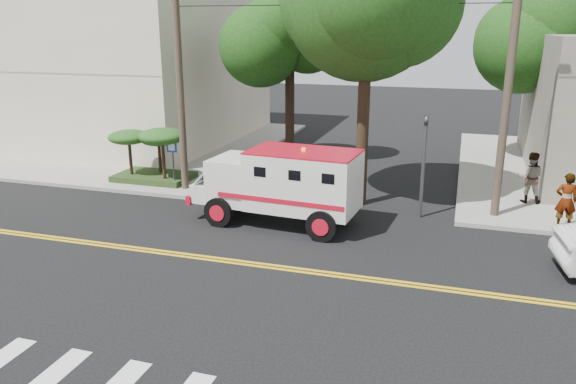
% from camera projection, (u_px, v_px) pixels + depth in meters
% --- Properties ---
extents(ground, '(100.00, 100.00, 0.00)m').
position_uv_depth(ground, '(266.00, 266.00, 15.82)').
color(ground, black).
rests_on(ground, ground).
extents(sidewalk_nw, '(17.00, 17.00, 0.15)m').
position_uv_depth(sidewalk_nw, '(122.00, 143.00, 32.01)').
color(sidewalk_nw, gray).
rests_on(sidewalk_nw, ground).
extents(building_left, '(16.00, 14.00, 10.00)m').
position_uv_depth(building_left, '(99.00, 50.00, 32.51)').
color(building_left, beige).
rests_on(building_left, sidewalk_nw).
extents(utility_pole_left, '(0.28, 0.28, 9.00)m').
position_uv_depth(utility_pole_left, '(180.00, 80.00, 21.63)').
color(utility_pole_left, '#382D23').
rests_on(utility_pole_left, ground).
extents(utility_pole_right, '(0.28, 0.28, 9.00)m').
position_uv_depth(utility_pole_right, '(508.00, 89.00, 18.41)').
color(utility_pole_right, '#382D23').
rests_on(utility_pole_right, ground).
extents(tree_main, '(6.08, 5.70, 9.85)m').
position_uv_depth(tree_main, '(379.00, 4.00, 18.89)').
color(tree_main, black).
rests_on(tree_main, ground).
extents(tree_left, '(4.48, 4.20, 7.70)m').
position_uv_depth(tree_left, '(295.00, 43.00, 25.74)').
color(tree_left, black).
rests_on(tree_left, ground).
extents(tree_right, '(4.80, 4.50, 8.20)m').
position_uv_depth(tree_right, '(558.00, 35.00, 25.98)').
color(tree_right, black).
rests_on(tree_right, ground).
extents(traffic_signal, '(0.15, 0.18, 3.60)m').
position_uv_depth(traffic_signal, '(424.00, 156.00, 19.22)').
color(traffic_signal, '#3F3F42').
rests_on(traffic_signal, ground).
extents(accessibility_sign, '(0.45, 0.10, 2.02)m').
position_uv_depth(accessibility_sign, '(173.00, 157.00, 22.85)').
color(accessibility_sign, '#3F3F42').
rests_on(accessibility_sign, ground).
extents(palm_planter, '(3.52, 2.63, 2.36)m').
position_uv_depth(palm_planter, '(151.00, 146.00, 23.54)').
color(palm_planter, '#1E3314').
rests_on(palm_planter, sidewalk_nw).
extents(armored_truck, '(5.87, 2.69, 2.60)m').
position_uv_depth(armored_truck, '(283.00, 182.00, 18.78)').
color(armored_truck, silver).
rests_on(armored_truck, ground).
extents(pedestrian_a, '(0.69, 0.47, 1.85)m').
position_uv_depth(pedestrian_a, '(566.00, 201.00, 18.14)').
color(pedestrian_a, gray).
rests_on(pedestrian_a, sidewalk_ne).
extents(pedestrian_b, '(0.95, 0.76, 1.91)m').
position_uv_depth(pedestrian_b, '(530.00, 177.00, 20.79)').
color(pedestrian_b, gray).
rests_on(pedestrian_b, sidewalk_ne).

